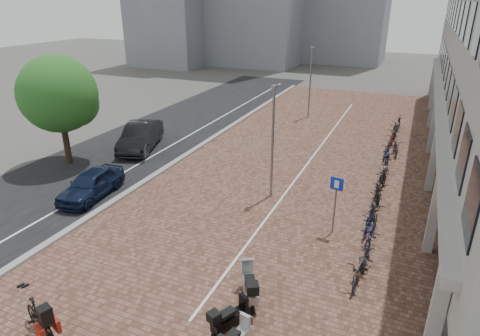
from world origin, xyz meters
The scene contains 17 objects.
ground centered at (0.00, 0.00, 0.00)m, with size 140.00×140.00×0.00m, color #474442.
plaza_brick centered at (2.00, 12.00, 0.01)m, with size 14.50×42.00×0.04m, color brown.
street_asphalt centered at (-9.00, 12.00, 0.01)m, with size 8.00×50.00×0.03m, color black.
curb centered at (-5.10, 12.00, 0.07)m, with size 0.35×42.00×0.14m, color gray.
lane_line centered at (-7.00, 12.00, 0.02)m, with size 0.12×44.00×0.00m, color white.
parking_line centered at (2.20, 12.00, 0.04)m, with size 0.10×30.00×0.00m, color white.
car_navy centered at (-6.50, 2.59, 0.68)m, with size 1.61×3.99×1.36m, color black.
car_dark centered at (-8.47, 9.37, 0.85)m, with size 1.79×5.13×1.69m, color black.
hero_bike centered at (-1.43, -5.16, 0.61)m, with size 2.02×1.18×1.37m.
shoes centered at (-3.84, -3.84, 0.04)m, with size 0.32×0.26×0.08m, color black, non-canonical shape.
scooter_mid centered at (3.50, -2.81, 0.52)m, with size 0.47×1.50×1.03m, color black, non-canonical shape.
scooter_back centered at (3.50, -1.34, 0.60)m, with size 0.54×1.74×1.19m, color #99989D, non-canonical shape.
parking_sign centered at (5.14, 3.86, 1.72)m, with size 0.53×0.15×2.55m.
lamp_near centered at (1.62, 6.11, 2.74)m, with size 0.12×0.12×5.47m, color slate.
lamp_far centered at (-0.44, 21.21, 2.78)m, with size 0.12×0.12×5.56m, color gray.
street_tree centered at (-10.84, 5.71, 4.02)m, with size 4.35×4.35×6.33m.
bike_row centered at (6.59, 10.65, 0.52)m, with size 1.29×21.45×1.05m.
Camera 1 is at (7.48, -11.34, 9.14)m, focal length 30.76 mm.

